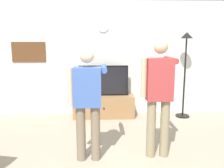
# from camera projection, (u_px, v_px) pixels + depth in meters

# --- Properties ---
(back_wall) EXTENTS (6.40, 0.10, 2.70)m
(back_wall) POSITION_uv_depth(u_px,v_px,m) (111.00, 59.00, 5.79)
(back_wall) COLOR silver
(back_wall) RESTS_ON ground_plane
(tv_stand) EXTENTS (1.42, 0.50, 0.51)m
(tv_stand) POSITION_uv_depth(u_px,v_px,m) (104.00, 106.00, 5.63)
(tv_stand) COLOR #997047
(tv_stand) RESTS_ON ground_plane
(television) EXTENTS (1.14, 0.07, 0.71)m
(television) POSITION_uv_depth(u_px,v_px,m) (104.00, 81.00, 5.57)
(television) COLOR black
(television) RESTS_ON tv_stand
(wall_clock) EXTENTS (0.25, 0.03, 0.25)m
(wall_clock) POSITION_uv_depth(u_px,v_px,m) (103.00, 27.00, 5.58)
(wall_clock) COLOR white
(framed_picture) EXTENTS (0.78, 0.04, 0.47)m
(framed_picture) POSITION_uv_depth(u_px,v_px,m) (29.00, 52.00, 5.61)
(framed_picture) COLOR brown
(floor_lamp) EXTENTS (0.32, 0.32, 1.97)m
(floor_lamp) POSITION_uv_depth(u_px,v_px,m) (186.00, 57.00, 5.44)
(floor_lamp) COLOR black
(floor_lamp) RESTS_ON ground_plane
(person_standing_nearer_lamp) EXTENTS (0.58, 0.78, 1.69)m
(person_standing_nearer_lamp) POSITION_uv_depth(u_px,v_px,m) (88.00, 99.00, 3.50)
(person_standing_nearer_lamp) COLOR #7A6B56
(person_standing_nearer_lamp) RESTS_ON ground_plane
(person_standing_nearer_couch) EXTENTS (0.57, 0.78, 1.81)m
(person_standing_nearer_couch) POSITION_uv_depth(u_px,v_px,m) (159.00, 92.00, 3.59)
(person_standing_nearer_couch) COLOR gray
(person_standing_nearer_couch) RESTS_ON ground_plane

